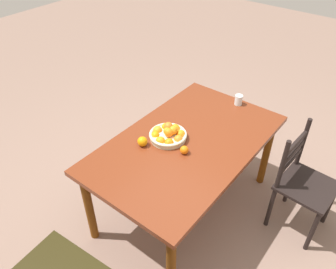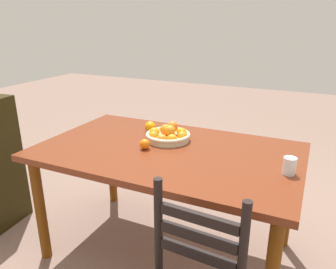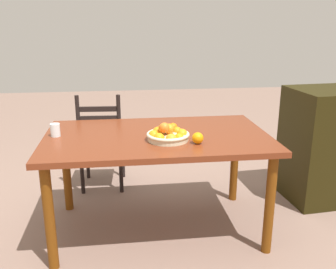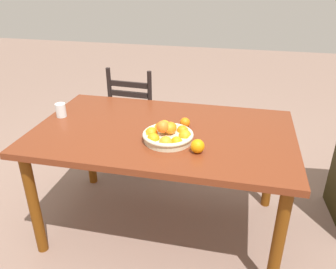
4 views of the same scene
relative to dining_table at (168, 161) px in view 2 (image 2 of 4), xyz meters
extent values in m
plane|color=#84695B|center=(0.00, 0.00, -0.67)|extent=(12.00, 12.00, 0.00)
cube|color=maroon|center=(0.00, 0.00, 0.07)|extent=(1.60, 0.97, 0.04)
cylinder|color=#69350A|center=(-0.72, -0.40, -0.31)|extent=(0.07, 0.07, 0.72)
cylinder|color=#69350A|center=(0.72, -0.40, -0.31)|extent=(0.07, 0.07, 0.72)
cylinder|color=#69350A|center=(0.72, 0.40, -0.31)|extent=(0.07, 0.07, 0.72)
cylinder|color=black|center=(-0.27, 0.68, 0.02)|extent=(0.04, 0.04, 0.46)
cylinder|color=black|center=(-0.63, 0.70, 0.02)|extent=(0.04, 0.04, 0.46)
cube|color=black|center=(-0.45, 0.69, -0.04)|extent=(0.32, 0.04, 0.04)
cube|color=black|center=(-0.45, 0.69, 0.04)|extent=(0.32, 0.04, 0.04)
cube|color=black|center=(-0.45, 0.69, 0.13)|extent=(0.32, 0.04, 0.04)
cylinder|color=beige|center=(0.06, -0.14, 0.11)|extent=(0.28, 0.28, 0.04)
torus|color=beige|center=(0.06, -0.14, 0.13)|extent=(0.30, 0.30, 0.02)
sphere|color=orange|center=(0.16, -0.13, 0.12)|extent=(0.07, 0.07, 0.07)
sphere|color=orange|center=(0.14, -0.07, 0.12)|extent=(0.07, 0.07, 0.07)
sphere|color=orange|center=(0.06, -0.04, 0.12)|extent=(0.07, 0.07, 0.07)
sphere|color=orange|center=(0.00, -0.06, 0.12)|extent=(0.07, 0.07, 0.07)
sphere|color=orange|center=(-0.04, -0.14, 0.12)|extent=(0.07, 0.07, 0.07)
sphere|color=orange|center=(-0.01, -0.21, 0.12)|extent=(0.07, 0.07, 0.07)
sphere|color=orange|center=(0.07, -0.24, 0.12)|extent=(0.07, 0.07, 0.07)
sphere|color=orange|center=(0.13, -0.21, 0.12)|extent=(0.07, 0.07, 0.07)
sphere|color=orange|center=(0.04, -0.16, 0.18)|extent=(0.07, 0.07, 0.07)
sphere|color=orange|center=(0.04, -0.11, 0.16)|extent=(0.07, 0.07, 0.07)
sphere|color=orange|center=(0.07, -0.12, 0.16)|extent=(0.07, 0.07, 0.07)
sphere|color=orange|center=(0.07, -0.14, 0.16)|extent=(0.06, 0.06, 0.06)
sphere|color=orange|center=(0.13, 0.06, 0.12)|extent=(0.06, 0.06, 0.06)
sphere|color=orange|center=(0.25, -0.24, 0.12)|extent=(0.08, 0.08, 0.08)
cylinder|color=silver|center=(-0.72, 0.05, 0.13)|extent=(0.07, 0.07, 0.09)
camera|label=1|loc=(1.68, 1.13, 1.73)|focal=35.91mm
camera|label=2|loc=(-0.79, 1.69, 0.84)|focal=34.72mm
camera|label=3|loc=(-0.24, -2.56, 0.87)|focal=39.98mm
camera|label=4|loc=(0.45, -1.84, 0.99)|focal=36.23mm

